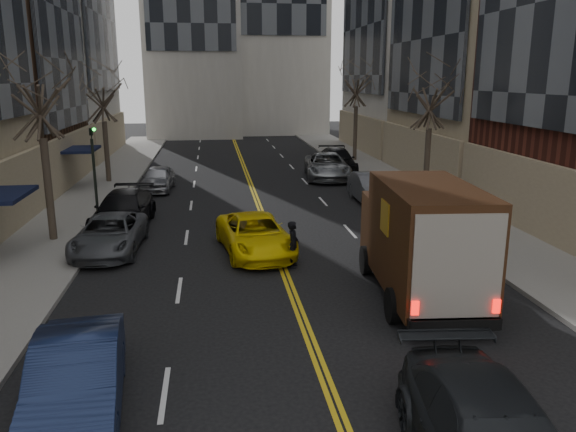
# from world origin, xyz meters

# --- Properties ---
(sidewalk_left) EXTENTS (4.00, 66.00, 0.15)m
(sidewalk_left) POSITION_xyz_m (-9.00, 27.00, 0.07)
(sidewalk_left) COLOR slate
(sidewalk_left) RESTS_ON ground
(sidewalk_right) EXTENTS (4.00, 66.00, 0.15)m
(sidewalk_right) POSITION_xyz_m (9.00, 27.00, 0.07)
(sidewalk_right) COLOR slate
(sidewalk_right) RESTS_ON ground
(tree_lf_mid) EXTENTS (3.20, 3.20, 8.91)m
(tree_lf_mid) POSITION_xyz_m (-8.80, 20.00, 6.60)
(tree_lf_mid) COLOR #382D23
(tree_lf_mid) RESTS_ON sidewalk_left
(tree_lf_far) EXTENTS (3.20, 3.20, 8.12)m
(tree_lf_far) POSITION_xyz_m (-8.80, 33.00, 6.02)
(tree_lf_far) COLOR #382D23
(tree_lf_far) RESTS_ON sidewalk_left
(tree_rt_mid) EXTENTS (3.20, 3.20, 8.32)m
(tree_rt_mid) POSITION_xyz_m (8.80, 25.00, 6.17)
(tree_rt_mid) COLOR #382D23
(tree_rt_mid) RESTS_ON sidewalk_right
(tree_rt_far) EXTENTS (3.20, 3.20, 9.11)m
(tree_rt_far) POSITION_xyz_m (8.80, 40.00, 6.74)
(tree_rt_far) COLOR #382D23
(tree_rt_far) RESTS_ON sidewalk_right
(traffic_signal) EXTENTS (0.29, 0.26, 4.70)m
(traffic_signal) POSITION_xyz_m (-7.39, 22.00, 2.82)
(traffic_signal) COLOR black
(traffic_signal) RESTS_ON sidewalk_left
(ups_truck) EXTENTS (3.07, 6.69, 3.57)m
(ups_truck) POSITION_xyz_m (3.75, 12.43, 1.80)
(ups_truck) COLOR black
(ups_truck) RESTS_ON ground
(taxi) EXTENTS (3.04, 5.41, 1.43)m
(taxi) POSITION_xyz_m (-0.81, 17.52, 0.71)
(taxi) COLOR yellow
(taxi) RESTS_ON ground
(pedestrian) EXTENTS (0.52, 0.68, 1.66)m
(pedestrian) POSITION_xyz_m (0.38, 15.68, 0.83)
(pedestrian) COLOR black
(pedestrian) RESTS_ON ground
(parked_lf_b) EXTENTS (2.17, 4.90, 1.56)m
(parked_lf_b) POSITION_xyz_m (-5.10, 7.43, 0.78)
(parked_lf_b) COLOR #121B39
(parked_lf_b) RESTS_ON ground
(parked_lf_c) EXTENTS (2.52, 5.09, 1.39)m
(parked_lf_c) POSITION_xyz_m (-6.30, 18.40, 0.69)
(parked_lf_c) COLOR #4A4D52
(parked_lf_c) RESTS_ON ground
(parked_lf_d) EXTENTS (2.60, 5.56, 1.57)m
(parked_lf_d) POSITION_xyz_m (-6.30, 22.00, 0.79)
(parked_lf_d) COLOR black
(parked_lf_d) RESTS_ON ground
(parked_lf_e) EXTENTS (1.98, 4.30, 1.43)m
(parked_lf_e) POSITION_xyz_m (-5.52, 30.29, 0.71)
(parked_lf_e) COLOR #9E9FA5
(parked_lf_e) RESTS_ON ground
(parked_rt_a) EXTENTS (1.72, 4.78, 1.57)m
(parked_rt_a) POSITION_xyz_m (6.01, 25.32, 0.79)
(parked_rt_a) COLOR #494B50
(parked_rt_a) RESTS_ON ground
(parked_rt_b) EXTENTS (3.39, 6.22, 1.65)m
(parked_rt_b) POSITION_xyz_m (5.10, 32.83, 0.83)
(parked_rt_b) COLOR #93969A
(parked_rt_b) RESTS_ON ground
(parked_rt_c) EXTENTS (2.64, 5.74, 1.63)m
(parked_rt_c) POSITION_xyz_m (6.30, 35.19, 0.81)
(parked_rt_c) COLOR black
(parked_rt_c) RESTS_ON ground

